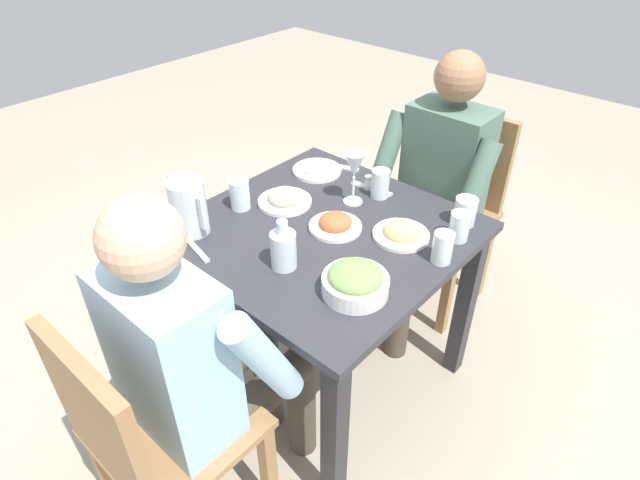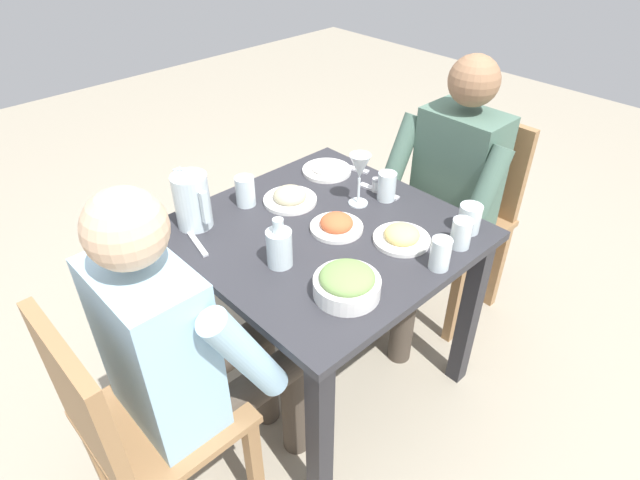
{
  "view_description": "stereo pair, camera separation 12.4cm",
  "coord_description": "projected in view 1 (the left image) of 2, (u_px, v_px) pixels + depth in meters",
  "views": [
    {
      "loc": [
        0.97,
        -1.11,
        1.74
      ],
      "look_at": [
        0.02,
        -0.04,
        0.72
      ],
      "focal_mm": 29.61,
      "sensor_mm": 36.0,
      "label": 1
    },
    {
      "loc": [
        1.06,
        -1.02,
        1.74
      ],
      "look_at": [
        0.02,
        -0.04,
        0.72
      ],
      "focal_mm": 29.61,
      "sensor_mm": 36.0,
      "label": 2
    }
  ],
  "objects": [
    {
      "name": "ground_plane",
      "position": [
        323.0,
        372.0,
        2.21
      ],
      "size": [
        8.0,
        8.0,
        0.0
      ],
      "primitive_type": "plane",
      "color": "#9E937F"
    },
    {
      "name": "dining_table",
      "position": [
        323.0,
        258.0,
        1.86
      ],
      "size": [
        0.89,
        0.89,
        0.73
      ],
      "color": "#2D2D33",
      "rests_on": "ground_plane"
    },
    {
      "name": "chair_near",
      "position": [
        148.0,
        437.0,
        1.39
      ],
      "size": [
        0.4,
        0.4,
        0.9
      ],
      "color": "#997047",
      "rests_on": "ground_plane"
    },
    {
      "name": "chair_far",
      "position": [
        452.0,
        200.0,
        2.36
      ],
      "size": [
        0.4,
        0.4,
        0.9
      ],
      "color": "#997047",
      "rests_on": "ground_plane"
    },
    {
      "name": "diner_near",
      "position": [
        203.0,
        355.0,
        1.43
      ],
      "size": [
        0.48,
        0.53,
        1.19
      ],
      "color": "#9EC6E0",
      "rests_on": "ground_plane"
    },
    {
      "name": "diner_far",
      "position": [
        431.0,
        189.0,
        2.15
      ],
      "size": [
        0.48,
        0.53,
        1.19
      ],
      "color": "#4C6B5B",
      "rests_on": "ground_plane"
    },
    {
      "name": "water_pitcher",
      "position": [
        189.0,
        207.0,
        1.72
      ],
      "size": [
        0.16,
        0.12,
        0.19
      ],
      "color": "silver",
      "rests_on": "dining_table"
    },
    {
      "name": "salad_bowl",
      "position": [
        355.0,
        281.0,
        1.5
      ],
      "size": [
        0.19,
        0.19,
        0.09
      ],
      "color": "white",
      "rests_on": "dining_table"
    },
    {
      "name": "plate_yoghurt",
      "position": [
        317.0,
        169.0,
        2.1
      ],
      "size": [
        0.2,
        0.2,
        0.04
      ],
      "color": "white",
      "rests_on": "dining_table"
    },
    {
      "name": "plate_beans",
      "position": [
        285.0,
        199.0,
        1.91
      ],
      "size": [
        0.2,
        0.2,
        0.06
      ],
      "color": "white",
      "rests_on": "dining_table"
    },
    {
      "name": "plate_fries",
      "position": [
        401.0,
        232.0,
        1.74
      ],
      "size": [
        0.19,
        0.19,
        0.06
      ],
      "color": "white",
      "rests_on": "dining_table"
    },
    {
      "name": "plate_rice_curry",
      "position": [
        335.0,
        224.0,
        1.78
      ],
      "size": [
        0.18,
        0.18,
        0.06
      ],
      "color": "white",
      "rests_on": "dining_table"
    },
    {
      "name": "water_glass_far_left",
      "position": [
        240.0,
        195.0,
        1.86
      ],
      "size": [
        0.07,
        0.07,
        0.11
      ],
      "primitive_type": "cylinder",
      "color": "silver",
      "rests_on": "dining_table"
    },
    {
      "name": "water_glass_near_right",
      "position": [
        443.0,
        247.0,
        1.61
      ],
      "size": [
        0.06,
        0.06,
        0.1
      ],
      "primitive_type": "cylinder",
      "color": "silver",
      "rests_on": "dining_table"
    },
    {
      "name": "water_glass_far_right",
      "position": [
        465.0,
        211.0,
        1.78
      ],
      "size": [
        0.08,
        0.08,
        0.1
      ],
      "primitive_type": "cylinder",
      "color": "silver",
      "rests_on": "dining_table"
    },
    {
      "name": "water_glass_near_left",
      "position": [
        459.0,
        226.0,
        1.71
      ],
      "size": [
        0.07,
        0.07,
        0.1
      ],
      "primitive_type": "cylinder",
      "color": "silver",
      "rests_on": "dining_table"
    },
    {
      "name": "water_glass_center",
      "position": [
        380.0,
        184.0,
        1.93
      ],
      "size": [
        0.07,
        0.07,
        0.11
      ],
      "primitive_type": "cylinder",
      "color": "silver",
      "rests_on": "dining_table"
    },
    {
      "name": "wine_glass",
      "position": [
        354.0,
        168.0,
        1.84
      ],
      "size": [
        0.08,
        0.08,
        0.2
      ],
      "color": "silver",
      "rests_on": "dining_table"
    },
    {
      "name": "oil_carafe",
      "position": [
        283.0,
        251.0,
        1.59
      ],
      "size": [
        0.08,
        0.08,
        0.16
      ],
      "color": "silver",
      "rests_on": "dining_table"
    },
    {
      "name": "salt_shaker",
      "position": [
        368.0,
        182.0,
        1.99
      ],
      "size": [
        0.03,
        0.03,
        0.05
      ],
      "color": "white",
      "rests_on": "dining_table"
    },
    {
      "name": "fork_near",
      "position": [
        339.0,
        166.0,
        2.14
      ],
      "size": [
        0.17,
        0.08,
        0.01
      ],
      "primitive_type": "cube",
      "rotation": [
        0.0,
        0.0,
        0.31
      ],
      "color": "silver",
      "rests_on": "dining_table"
    },
    {
      "name": "knife_near",
      "position": [
        195.0,
        247.0,
        1.69
      ],
      "size": [
        0.18,
        0.06,
        0.01
      ],
      "primitive_type": "cube",
      "rotation": [
        0.0,
        0.0,
        -0.21
      ],
      "color": "silver",
      "rests_on": "dining_table"
    },
    {
      "name": "fork_far",
      "position": [
        372.0,
        189.0,
        2.0
      ],
      "size": [
        0.17,
        0.05,
        0.01
      ],
      "primitive_type": "cube",
      "rotation": [
        0.0,
        0.0,
        0.12
      ],
      "color": "silver",
      "rests_on": "dining_table"
    }
  ]
}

